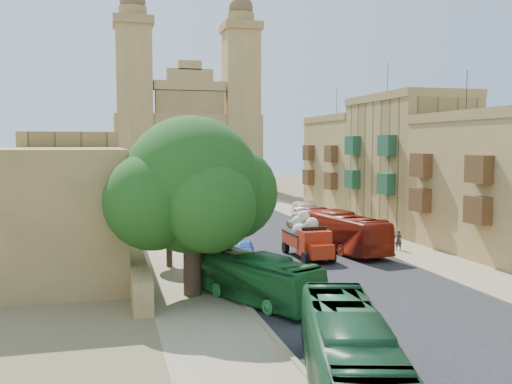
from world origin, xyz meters
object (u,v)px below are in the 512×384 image
car_white_b (247,212)px  pedestrian_a (398,240)px  car_blue_b (205,199)px  street_tree_b (155,205)px  bus_red_east (340,231)px  bus_green_south (348,358)px  bus_cream_east (305,220)px  olive_pickup (329,226)px  street_tree_d (141,189)px  car_dkblue (207,209)px  street_tree_c (147,197)px  red_truck (308,238)px  street_tree_a (169,219)px  ficus_tree (193,190)px  car_white_a (234,220)px  bus_green_north (252,277)px  church (186,140)px  pedestrian_c (380,231)px  car_blue_a (244,248)px  car_cream (299,223)px

car_white_b → pedestrian_a: (7.19, -22.99, 0.11)m
car_blue_b → street_tree_b: bearing=-89.9°
bus_red_east → car_white_b: bearing=-91.3°
bus_green_south → bus_cream_east: (10.50, 34.22, -0.05)m
olive_pickup → bus_cream_east: size_ratio=0.41×
street_tree_d → car_white_b: 16.48m
bus_green_south → car_dkblue: bearing=101.4°
street_tree_c → red_truck: size_ratio=0.68×
pedestrian_a → red_truck: bearing=17.7°
street_tree_a → car_dkblue: (7.86, 30.43, -2.84)m
olive_pickup → bus_cream_east: (-2.32, 0.59, 0.65)m
street_tree_d → olive_pickup: 30.29m
red_truck → olive_pickup: red_truck is taller
ficus_tree → car_white_a: bearing=73.0°
olive_pickup → bus_green_north: bearing=-121.9°
olive_pickup → car_white_a: size_ratio=1.19×
church → bus_green_south: (-6.37, -89.61, -7.99)m
bus_green_south → pedestrian_c: bearing=77.4°
street_tree_c → car_white_b: 11.87m
ficus_tree → pedestrian_c: size_ratio=6.66×
car_blue_a → car_dkblue: (1.75, 27.86, 0.01)m
bus_red_east → red_truck: bearing=23.9°
bus_red_east → car_blue_a: (-8.13, -0.21, -0.98)m
street_tree_c → car_blue_a: size_ratio=1.19×
car_white_a → pedestrian_c: (11.12, -12.04, 0.18)m
street_tree_a → pedestrian_a: 19.11m
street_tree_b → car_blue_b: size_ratio=1.09×
bus_green_north → bus_red_east: (10.74, 12.96, 0.23)m
red_truck → olive_pickup: (5.85, 10.13, -0.75)m
ficus_tree → pedestrian_a: bearing=27.6°
bus_cream_east → car_white_a: (-5.26, 7.85, -0.87)m
olive_pickup → red_truck: bearing=-120.0°
street_tree_c → car_cream: 17.46m
bus_cream_east → bus_red_east: bearing=109.2°
car_cream → car_white_a: bearing=-34.8°
street_tree_a → bus_red_east: 14.62m
street_tree_c → car_white_b: size_ratio=0.99×
bus_green_south → bus_cream_east: size_ratio=1.03×
bus_red_east → pedestrian_c: (5.76, 4.26, -0.81)m
street_tree_b → car_blue_a: street_tree_b is taller
car_white_a → pedestrian_a: size_ratio=2.19×
bus_green_north → pedestrian_c: bus_green_north is taller
bus_green_south → street_tree_d: bearing=109.5°
church → car_white_a: size_ratio=10.02×
street_tree_d → bus_green_north: 46.34m
pedestrian_c → red_truck: bearing=-67.2°
olive_pickup → car_white_b: olive_pickup is taller
street_tree_c → street_tree_d: 12.00m
pedestrian_a → church: bearing=-71.8°
bus_cream_east → pedestrian_a: size_ratio=6.39×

